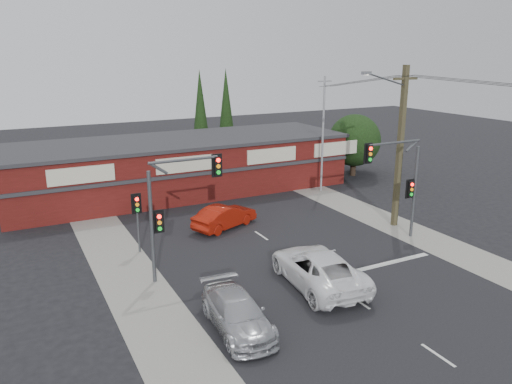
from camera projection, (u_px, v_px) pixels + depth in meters
name	position (u px, v px, depth m)	size (l,w,h in m)	color
ground	(308.00, 267.00, 25.74)	(120.00, 120.00, 0.00)	black
road_strip	(263.00, 237.00, 30.02)	(14.00, 70.00, 0.01)	black
verge_left	(120.00, 263.00, 26.28)	(3.00, 70.00, 0.02)	gray
verge_right	(373.00, 216.00, 33.76)	(3.00, 70.00, 0.02)	gray
stop_line	(380.00, 265.00, 25.99)	(6.50, 0.35, 0.01)	silver
white_suv	(318.00, 268.00, 23.62)	(2.83, 6.14, 1.71)	white
silver_suv	(237.00, 313.00, 19.84)	(1.96, 4.82, 1.40)	#AFB1B4
red_sedan	(225.00, 216.00, 31.41)	(1.56, 4.47, 1.47)	#981709
lane_dashes	(280.00, 248.00, 28.17)	(0.12, 43.30, 0.01)	silver
shop_building	(180.00, 165.00, 39.27)	(27.30, 8.40, 4.22)	#49100E
tree_cluster	(353.00, 143.00, 44.64)	(5.90, 5.10, 5.50)	#2D2116
conifer_near	(200.00, 111.00, 46.35)	(1.80, 1.80, 9.25)	#2D2116
conifer_far	(226.00, 107.00, 49.60)	(1.80, 1.80, 9.25)	#2D2116
traffic_mast_left	(173.00, 201.00, 23.56)	(3.77, 0.27, 5.97)	#47494C
traffic_mast_right	(401.00, 175.00, 28.55)	(3.96, 0.27, 5.97)	#47494C
pedestal_signal	(137.00, 211.00, 27.06)	(0.55, 0.27, 3.38)	#47494C
utility_pole	(399.00, 142.00, 30.52)	(4.38, 0.59, 10.00)	#4A4329
steel_pole	(323.00, 132.00, 38.70)	(1.20, 0.16, 9.00)	gray
power_lines	(483.00, 87.00, 24.91)	(2.01, 29.00, 1.22)	black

